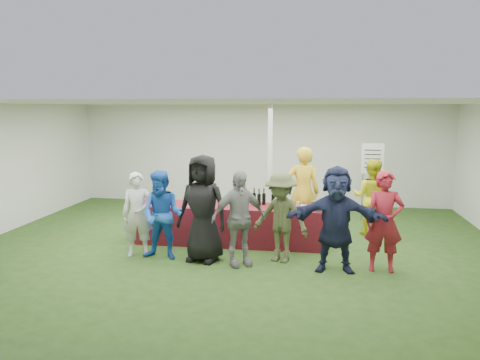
% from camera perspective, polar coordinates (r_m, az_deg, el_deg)
% --- Properties ---
extents(ground, '(60.00, 60.00, 0.00)m').
position_cam_1_polar(ground, '(9.10, -0.29, -7.87)').
color(ground, '#284719').
rests_on(ground, ground).
extents(tent, '(10.00, 10.00, 10.00)m').
position_cam_1_polar(tent, '(9.92, 3.67, 1.49)').
color(tent, white).
rests_on(tent, ground).
extents(serving_table, '(3.60, 0.80, 0.75)m').
position_cam_1_polar(serving_table, '(9.10, -1.25, -5.42)').
color(serving_table, maroon).
rests_on(serving_table, ground).
extents(wine_bottles, '(0.59, 0.16, 0.32)m').
position_cam_1_polar(wine_bottles, '(9.04, 2.36, -2.30)').
color(wine_bottles, black).
rests_on(wine_bottles, serving_table).
extents(wine_glasses, '(2.73, 0.10, 0.16)m').
position_cam_1_polar(wine_glasses, '(8.85, -4.34, -2.63)').
color(wine_glasses, silver).
rests_on(wine_glasses, serving_table).
extents(water_bottle, '(0.07, 0.07, 0.23)m').
position_cam_1_polar(water_bottle, '(9.08, -1.40, -2.36)').
color(water_bottle, silver).
rests_on(water_bottle, serving_table).
extents(bar_towel, '(0.25, 0.18, 0.03)m').
position_cam_1_polar(bar_towel, '(8.93, 8.21, -3.23)').
color(bar_towel, white).
rests_on(bar_towel, serving_table).
extents(dump_bucket, '(0.24, 0.24, 0.18)m').
position_cam_1_polar(dump_bucket, '(8.65, 9.45, -3.14)').
color(dump_bucket, slate).
rests_on(dump_bucket, serving_table).
extents(wine_list_sign, '(0.50, 0.03, 1.80)m').
position_cam_1_polar(wine_list_sign, '(11.19, 15.83, 1.83)').
color(wine_list_sign, slate).
rests_on(wine_list_sign, ground).
extents(staff_pourer, '(0.71, 0.50, 1.85)m').
position_cam_1_polar(staff_pourer, '(9.53, 7.67, -1.48)').
color(staff_pourer, gold).
rests_on(staff_pourer, ground).
extents(staff_back, '(0.91, 0.80, 1.58)m').
position_cam_1_polar(staff_back, '(10.00, 15.70, -2.03)').
color(staff_back, gold).
rests_on(staff_back, ground).
extents(customer_0, '(0.62, 0.49, 1.50)m').
position_cam_1_polar(customer_0, '(8.48, -12.38, -4.10)').
color(customer_0, beige).
rests_on(customer_0, ground).
extents(customer_1, '(0.80, 0.64, 1.55)m').
position_cam_1_polar(customer_1, '(8.21, -9.44, -4.24)').
color(customer_1, blue).
rests_on(customer_1, ground).
extents(customer_2, '(1.00, 0.77, 1.84)m').
position_cam_1_polar(customer_2, '(8.00, -4.56, -3.45)').
color(customer_2, black).
rests_on(customer_2, ground).
extents(customer_3, '(1.01, 0.81, 1.60)m').
position_cam_1_polar(customer_3, '(7.76, -0.17, -4.70)').
color(customer_3, gray).
rests_on(customer_3, ground).
extents(customer_4, '(1.13, 0.89, 1.54)m').
position_cam_1_polar(customer_4, '(7.99, 5.00, -4.57)').
color(customer_4, '#434A28').
rests_on(customer_4, ground).
extents(customer_5, '(1.59, 0.51, 1.71)m').
position_cam_1_polar(customer_5, '(7.63, 11.63, -4.69)').
color(customer_5, '#191E3A').
rests_on(customer_5, ground).
extents(customer_6, '(0.60, 0.40, 1.63)m').
position_cam_1_polar(customer_6, '(7.83, 17.18, -4.86)').
color(customer_6, maroon).
rests_on(customer_6, ground).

